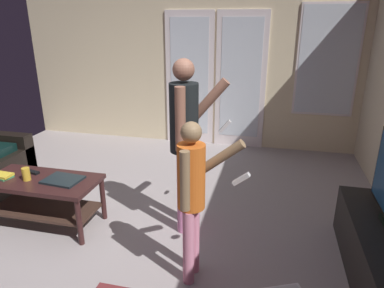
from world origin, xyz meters
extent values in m
cube|color=#9E9595|center=(0.00, 0.00, -0.01)|extent=(5.33, 5.57, 0.02)
cube|color=beige|center=(0.00, 2.76, 1.26)|extent=(5.33, 0.06, 2.52)
cube|color=white|center=(0.07, 2.71, 1.01)|extent=(0.76, 0.02, 2.08)
cube|color=silver|center=(0.07, 2.70, 1.06)|extent=(0.60, 0.01, 1.78)
cube|color=white|center=(0.86, 2.71, 1.01)|extent=(0.76, 0.02, 2.08)
cube|color=silver|center=(0.86, 2.70, 1.06)|extent=(0.60, 0.01, 1.78)
cube|color=white|center=(2.07, 2.71, 1.36)|extent=(0.84, 0.02, 1.55)
cube|color=silver|center=(2.07, 2.70, 1.36)|extent=(0.78, 0.01, 1.49)
cube|color=black|center=(-1.92, 0.81, 0.30)|extent=(0.92, 0.16, 0.60)
cube|color=#361B1A|center=(-0.71, 0.00, 0.46)|extent=(1.08, 0.51, 0.04)
cube|color=#3E2920|center=(-0.71, 0.00, 0.17)|extent=(1.00, 0.43, 0.02)
cylinder|color=#361B1A|center=(-0.21, -0.23, 0.22)|extent=(0.05, 0.05, 0.44)
cylinder|color=#361B1A|center=(-1.21, 0.22, 0.22)|extent=(0.05, 0.05, 0.44)
cylinder|color=#361B1A|center=(-0.21, 0.22, 0.22)|extent=(0.05, 0.05, 0.44)
cylinder|color=pink|center=(0.62, 0.19, 0.39)|extent=(0.11, 0.11, 0.78)
cylinder|color=pink|center=(0.61, 0.36, 0.39)|extent=(0.11, 0.11, 0.78)
cylinder|color=black|center=(0.62, 0.27, 1.09)|extent=(0.25, 0.25, 0.61)
sphere|color=#9C6651|center=(0.62, 0.27, 1.50)|extent=(0.19, 0.19, 0.19)
cylinder|color=#9C6651|center=(0.63, 0.10, 1.12)|extent=(0.09, 0.09, 0.54)
cylinder|color=#9C6651|center=(0.78, 0.46, 1.18)|extent=(0.42, 0.12, 0.47)
cube|color=white|center=(0.95, 0.47, 0.98)|extent=(0.12, 0.05, 0.13)
cylinder|color=pink|center=(0.84, -0.46, 0.31)|extent=(0.09, 0.09, 0.61)
cylinder|color=pink|center=(0.85, -0.33, 0.31)|extent=(0.09, 0.09, 0.61)
cylinder|color=orange|center=(0.84, -0.40, 0.85)|extent=(0.20, 0.20, 0.48)
sphere|color=#997954|center=(0.84, -0.40, 1.18)|extent=(0.15, 0.15, 0.15)
cylinder|color=#997954|center=(0.83, -0.53, 0.88)|extent=(0.07, 0.07, 0.43)
cylinder|color=#997954|center=(1.02, -0.27, 0.96)|extent=(0.38, 0.10, 0.32)
cube|color=white|center=(1.18, -0.29, 0.82)|extent=(0.13, 0.05, 0.11)
cube|color=#1A252A|center=(-0.49, 0.02, 0.49)|extent=(0.36, 0.28, 0.02)
cylinder|color=gold|center=(-0.83, -0.05, 0.54)|extent=(0.07, 0.07, 0.12)
cube|color=black|center=(-0.89, 0.10, 0.49)|extent=(0.18, 0.09, 0.02)
cube|color=#3C8852|center=(-1.08, -0.05, 0.49)|extent=(0.20, 0.16, 0.02)
cube|color=yellow|center=(-1.09, -0.06, 0.51)|extent=(0.20, 0.13, 0.02)
camera|label=1|loc=(1.36, -2.54, 1.88)|focal=32.24mm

